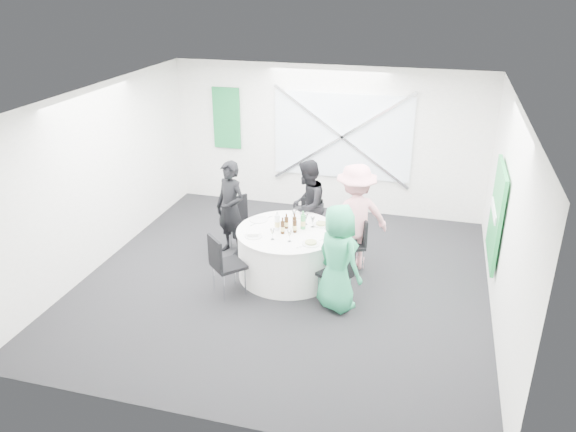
% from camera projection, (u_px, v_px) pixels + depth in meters
% --- Properties ---
extents(floor, '(6.00, 6.00, 0.00)m').
position_uv_depth(floor, '(285.00, 281.00, 8.57)').
color(floor, black).
rests_on(floor, ground).
extents(ceiling, '(6.00, 6.00, 0.00)m').
position_uv_depth(ceiling, '(284.00, 98.00, 7.45)').
color(ceiling, white).
rests_on(ceiling, wall_back).
extents(wall_back, '(6.00, 0.00, 6.00)m').
position_uv_depth(wall_back, '(327.00, 140.00, 10.66)').
color(wall_back, silver).
rests_on(wall_back, floor).
extents(wall_front, '(6.00, 0.00, 6.00)m').
position_uv_depth(wall_front, '(200.00, 307.00, 5.36)').
color(wall_front, silver).
rests_on(wall_front, floor).
extents(wall_left, '(0.00, 6.00, 6.00)m').
position_uv_depth(wall_left, '(99.00, 177.00, 8.73)').
color(wall_left, silver).
rests_on(wall_left, floor).
extents(wall_right, '(0.00, 6.00, 6.00)m').
position_uv_depth(wall_right, '(506.00, 218.00, 7.29)').
color(wall_right, silver).
rests_on(wall_right, floor).
extents(window_panel, '(2.60, 0.03, 1.60)m').
position_uv_depth(window_panel, '(342.00, 136.00, 10.51)').
color(window_panel, silver).
rests_on(window_panel, wall_back).
extents(window_brace_a, '(2.63, 0.05, 1.84)m').
position_uv_depth(window_brace_a, '(342.00, 137.00, 10.48)').
color(window_brace_a, silver).
rests_on(window_brace_a, window_panel).
extents(window_brace_b, '(2.63, 0.05, 1.84)m').
position_uv_depth(window_brace_b, '(342.00, 137.00, 10.48)').
color(window_brace_b, silver).
rests_on(window_brace_b, window_panel).
extents(green_banner, '(0.55, 0.04, 1.20)m').
position_uv_depth(green_banner, '(227.00, 118.00, 10.98)').
color(green_banner, '#14662F').
rests_on(green_banner, wall_back).
extents(green_sign, '(0.05, 1.20, 1.40)m').
position_uv_depth(green_sign, '(496.00, 214.00, 7.91)').
color(green_sign, '#198A3B').
rests_on(green_sign, wall_right).
extents(banquet_table, '(1.56, 1.56, 0.76)m').
position_uv_depth(banquet_table, '(288.00, 253.00, 8.60)').
color(banquet_table, white).
rests_on(banquet_table, floor).
extents(chair_back, '(0.43, 0.44, 0.87)m').
position_uv_depth(chair_back, '(310.00, 220.00, 9.41)').
color(chair_back, black).
rests_on(chair_back, floor).
extents(chair_back_left, '(0.58, 0.58, 0.91)m').
position_uv_depth(chair_back_left, '(242.00, 219.00, 9.39)').
color(chair_back_left, black).
rests_on(chair_back_left, floor).
extents(chair_back_right, '(0.54, 0.53, 0.88)m').
position_uv_depth(chair_back_right, '(355.00, 240.00, 8.72)').
color(chair_back_right, black).
rests_on(chair_back_right, floor).
extents(chair_front_right, '(0.55, 0.55, 0.87)m').
position_uv_depth(chair_front_right, '(339.00, 271.00, 7.81)').
color(chair_front_right, black).
rests_on(chair_front_right, floor).
extents(chair_front_left, '(0.60, 0.60, 0.94)m').
position_uv_depth(chair_front_left, '(223.00, 261.00, 8.00)').
color(chair_front_left, black).
rests_on(chair_front_left, floor).
extents(person_man_back_left, '(0.68, 0.59, 1.59)m').
position_uv_depth(person_man_back_left, '(231.00, 208.00, 9.14)').
color(person_man_back_left, black).
rests_on(person_man_back_left, floor).
extents(person_man_back, '(0.45, 0.77, 1.55)m').
position_uv_depth(person_man_back, '(307.00, 205.00, 9.32)').
color(person_man_back, black).
rests_on(person_man_back, floor).
extents(person_woman_pink, '(1.21, 1.00, 1.71)m').
position_uv_depth(person_woman_pink, '(355.00, 217.00, 8.66)').
color(person_woman_pink, pink).
rests_on(person_woman_pink, floor).
extents(person_woman_green, '(0.89, 0.85, 1.54)m').
position_uv_depth(person_woman_green, '(338.00, 258.00, 7.62)').
color(person_woman_green, '#2A9B67').
rests_on(person_woman_green, floor).
extents(plate_back, '(0.25, 0.25, 0.01)m').
position_uv_depth(plate_back, '(299.00, 215.00, 8.95)').
color(plate_back, silver).
rests_on(plate_back, banquet_table).
extents(plate_back_left, '(0.29, 0.29, 0.01)m').
position_uv_depth(plate_back_left, '(258.00, 220.00, 8.80)').
color(plate_back_left, silver).
rests_on(plate_back_left, banquet_table).
extents(plate_back_right, '(0.25, 0.25, 0.04)m').
position_uv_depth(plate_back_right, '(321.00, 224.00, 8.62)').
color(plate_back_right, silver).
rests_on(plate_back_right, banquet_table).
extents(plate_front_right, '(0.26, 0.26, 0.04)m').
position_uv_depth(plate_front_right, '(311.00, 243.00, 8.02)').
color(plate_front_right, silver).
rests_on(plate_front_right, banquet_table).
extents(plate_front_left, '(0.26, 0.26, 0.01)m').
position_uv_depth(plate_front_left, '(253.00, 236.00, 8.26)').
color(plate_front_left, silver).
rests_on(plate_front_left, banquet_table).
extents(napkin, '(0.19, 0.15, 0.05)m').
position_uv_depth(napkin, '(253.00, 234.00, 8.25)').
color(napkin, white).
rests_on(napkin, plate_front_left).
extents(beer_bottle_a, '(0.06, 0.06, 0.24)m').
position_uv_depth(beer_bottle_a, '(286.00, 223.00, 8.48)').
color(beer_bottle_a, '#351C09').
rests_on(beer_bottle_a, banquet_table).
extents(beer_bottle_b, '(0.06, 0.06, 0.24)m').
position_uv_depth(beer_bottle_b, '(294.00, 223.00, 8.49)').
color(beer_bottle_b, '#351C09').
rests_on(beer_bottle_b, banquet_table).
extents(beer_bottle_c, '(0.06, 0.06, 0.25)m').
position_uv_depth(beer_bottle_c, '(295.00, 226.00, 8.35)').
color(beer_bottle_c, '#351C09').
rests_on(beer_bottle_c, banquet_table).
extents(beer_bottle_d, '(0.06, 0.06, 0.26)m').
position_uv_depth(beer_bottle_d, '(283.00, 228.00, 8.31)').
color(beer_bottle_d, '#351C09').
rests_on(beer_bottle_d, banquet_table).
extents(green_water_bottle, '(0.08, 0.08, 0.29)m').
position_uv_depth(green_water_bottle, '(303.00, 222.00, 8.46)').
color(green_water_bottle, '#39964D').
rests_on(green_water_bottle, banquet_table).
extents(clear_water_bottle, '(0.08, 0.08, 0.30)m').
position_uv_depth(clear_water_bottle, '(277.00, 223.00, 8.42)').
color(clear_water_bottle, silver).
rests_on(clear_water_bottle, banquet_table).
extents(wine_glass_a, '(0.07, 0.07, 0.17)m').
position_uv_depth(wine_glass_a, '(272.00, 232.00, 8.12)').
color(wine_glass_a, white).
rests_on(wine_glass_a, banquet_table).
extents(wine_glass_b, '(0.07, 0.07, 0.17)m').
position_uv_depth(wine_glass_b, '(302.00, 216.00, 8.65)').
color(wine_glass_b, white).
rests_on(wine_glass_b, banquet_table).
extents(wine_glass_c, '(0.07, 0.07, 0.17)m').
position_uv_depth(wine_glass_c, '(289.00, 234.00, 8.06)').
color(wine_glass_c, white).
rests_on(wine_glass_c, banquet_table).
extents(wine_glass_d, '(0.07, 0.07, 0.17)m').
position_uv_depth(wine_glass_d, '(306.00, 217.00, 8.60)').
color(wine_glass_d, white).
rests_on(wine_glass_d, banquet_table).
extents(wine_glass_e, '(0.07, 0.07, 0.17)m').
position_uv_depth(wine_glass_e, '(294.00, 213.00, 8.74)').
color(wine_glass_e, white).
rests_on(wine_glass_e, banquet_table).
extents(wine_glass_f, '(0.07, 0.07, 0.17)m').
position_uv_depth(wine_glass_f, '(313.00, 220.00, 8.51)').
color(wine_glass_f, white).
rests_on(wine_glass_f, banquet_table).
extents(fork_a, '(0.10, 0.13, 0.01)m').
position_uv_depth(fork_a, '(326.00, 230.00, 8.45)').
color(fork_a, silver).
rests_on(fork_a, banquet_table).
extents(knife_a, '(0.08, 0.14, 0.01)m').
position_uv_depth(knife_a, '(320.00, 223.00, 8.71)').
color(knife_a, silver).
rests_on(knife_a, banquet_table).
extents(fork_b, '(0.08, 0.14, 0.01)m').
position_uv_depth(fork_b, '(270.00, 217.00, 8.90)').
color(fork_b, silver).
rests_on(fork_b, banquet_table).
extents(knife_b, '(0.07, 0.14, 0.01)m').
position_uv_depth(knife_b, '(253.00, 224.00, 8.64)').
color(knife_b, silver).
rests_on(knife_b, banquet_table).
extents(fork_c, '(0.11, 0.12, 0.01)m').
position_uv_depth(fork_c, '(300.00, 247.00, 7.94)').
color(fork_c, silver).
rests_on(fork_c, banquet_table).
extents(knife_c, '(0.11, 0.12, 0.01)m').
position_uv_depth(knife_c, '(319.00, 241.00, 8.12)').
color(knife_c, silver).
rests_on(knife_c, banquet_table).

